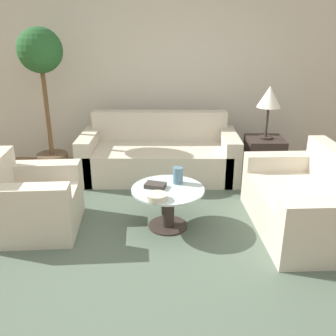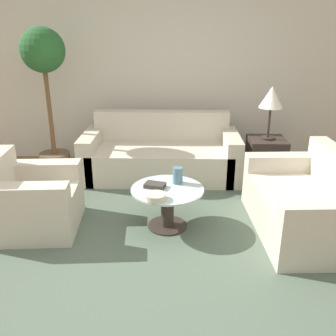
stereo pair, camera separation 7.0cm
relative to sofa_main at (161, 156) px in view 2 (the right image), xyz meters
The scene contains 13 objects.
ground_plane 2.12m from the sofa_main, 90.28° to the right, with size 14.00×14.00×0.00m, color brown.
wall_back 1.26m from the sofa_main, 90.79° to the left, with size 10.00×0.06×2.60m.
rug 1.47m from the sofa_main, 85.04° to the right, with size 3.65×3.71×0.01m.
sofa_main is the anchor object (origin of this frame).
armchair 1.95m from the sofa_main, 130.17° to the right, with size 0.88×0.88×0.79m.
loveseat 2.12m from the sofa_main, 44.08° to the right, with size 0.93×1.45×0.81m.
coffee_table 1.44m from the sofa_main, 85.04° to the right, with size 0.73×0.73×0.43m.
side_table 1.40m from the sofa_main, ahead, with size 0.47×0.47×0.55m.
table_lamp 1.61m from the sofa_main, ahead, with size 0.30×0.30×0.68m.
potted_plant 1.80m from the sofa_main, behind, with size 0.56×0.56×1.93m.
vase 1.34m from the sofa_main, 80.14° to the right, with size 0.10×0.10×0.17m.
bowl 1.70m from the sofa_main, 89.19° to the right, with size 0.19×0.19×0.06m.
book_stack 1.42m from the sofa_main, 89.99° to the right, with size 0.23×0.18×0.04m.
Camera 2 is at (0.23, -2.72, 1.95)m, focal length 40.00 mm.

